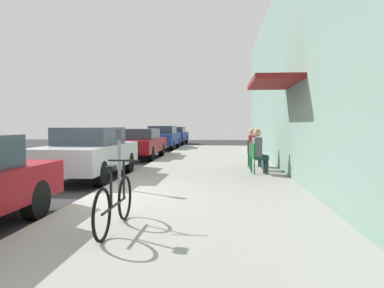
{
  "coord_description": "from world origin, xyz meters",
  "views": [
    {
      "loc": [
        2.73,
        -7.38,
        1.54
      ],
      "look_at": [
        1.58,
        6.01,
        0.84
      ],
      "focal_mm": 35.17,
      "sensor_mm": 36.0,
      "label": 1
    }
  ],
  "objects": [
    {
      "name": "sidewalk_slab",
      "position": [
        2.25,
        2.0,
        0.06
      ],
      "size": [
        4.5,
        32.0,
        0.12
      ],
      "primitive_type": "cube",
      "color": "#9E9B93",
      "rests_on": "ground_plane"
    },
    {
      "name": "parked_car_4",
      "position": [
        -1.1,
        21.39,
        0.71
      ],
      "size": [
        1.8,
        4.4,
        1.35
      ],
      "color": "navy",
      "rests_on": "ground_plane"
    },
    {
      "name": "cafe_chair_0",
      "position": [
        3.67,
        3.45,
        0.62
      ],
      "size": [
        0.49,
        0.49,
        0.87
      ],
      "color": "#14592D",
      "rests_on": "sidewalk_slab"
    },
    {
      "name": "parked_car_2",
      "position": [
        -1.1,
        9.37,
        0.7
      ],
      "size": [
        1.8,
        4.4,
        1.34
      ],
      "color": "maroon",
      "rests_on": "ground_plane"
    },
    {
      "name": "seated_patron_0",
      "position": [
        3.73,
        3.46,
        0.82
      ],
      "size": [
        0.46,
        0.4,
        1.29
      ],
      "color": "#232838",
      "rests_on": "sidewalk_slab"
    },
    {
      "name": "parking_meter",
      "position": [
        0.45,
        0.63,
        0.89
      ],
      "size": [
        0.12,
        0.1,
        1.32
      ],
      "color": "slate",
      "rests_on": "sidewalk_slab"
    },
    {
      "name": "cafe_chair_2",
      "position": [
        3.67,
        5.42,
        0.62
      ],
      "size": [
        0.49,
        0.49,
        0.87
      ],
      "color": "#14592D",
      "rests_on": "sidewalk_slab"
    },
    {
      "name": "parked_car_3",
      "position": [
        -1.1,
        15.75,
        0.75
      ],
      "size": [
        1.8,
        4.4,
        1.45
      ],
      "color": "navy",
      "rests_on": "ground_plane"
    },
    {
      "name": "ground_plane",
      "position": [
        0.0,
        0.0,
        0.0
      ],
      "size": [
        60.0,
        60.0,
        0.0
      ],
      "primitive_type": "plane",
      "color": "#2D2D30"
    },
    {
      "name": "seated_patron_2",
      "position": [
        3.73,
        5.41,
        0.82
      ],
      "size": [
        0.46,
        0.39,
        1.29
      ],
      "color": "#232838",
      "rests_on": "sidewalk_slab"
    },
    {
      "name": "building_facade",
      "position": [
        4.65,
        2.0,
        3.14
      ],
      "size": [
        1.4,
        32.0,
        6.29
      ],
      "color": "gray",
      "rests_on": "ground_plane"
    },
    {
      "name": "bicycle_0",
      "position": [
        1.27,
        -2.49,
        0.48
      ],
      "size": [
        0.46,
        1.71,
        0.9
      ],
      "color": "black",
      "rests_on": "sidewalk_slab"
    },
    {
      "name": "cafe_chair_1",
      "position": [
        3.67,
        4.46,
        0.62
      ],
      "size": [
        0.45,
        0.45,
        0.87
      ],
      "color": "#14592D",
      "rests_on": "sidewalk_slab"
    },
    {
      "name": "parked_car_1",
      "position": [
        -1.1,
        2.98,
        0.75
      ],
      "size": [
        1.8,
        4.4,
        1.45
      ],
      "color": "#B7B7BC",
      "rests_on": "ground_plane"
    }
  ]
}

